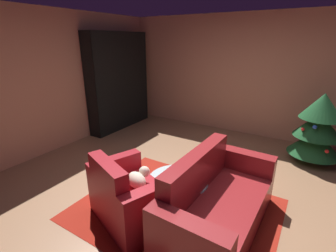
{
  "coord_description": "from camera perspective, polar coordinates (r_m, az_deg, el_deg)",
  "views": [
    {
      "loc": [
        1.13,
        -2.61,
        2.04
      ],
      "look_at": [
        -0.42,
        -0.09,
        0.98
      ],
      "focal_mm": 25.96,
      "sensor_mm": 36.0,
      "label": 1
    }
  ],
  "objects": [
    {
      "name": "couch_red",
      "position": [
        2.9,
        11.25,
        -17.57
      ],
      "size": [
        0.84,
        1.74,
        0.86
      ],
      "color": "maroon",
      "rests_on": "ground"
    },
    {
      "name": "decorated_tree",
      "position": [
        4.83,
        31.78,
        -0.29
      ],
      "size": [
        0.84,
        0.84,
        1.22
      ],
      "color": "brown",
      "rests_on": "ground"
    },
    {
      "name": "area_rug",
      "position": [
        3.26,
        1.83,
        -18.95
      ],
      "size": [
        2.39,
        1.91,
        0.01
      ],
      "primitive_type": "cube",
      "color": "maroon",
      "rests_on": "ground"
    },
    {
      "name": "ground_plane",
      "position": [
        3.5,
        6.98,
        -16.07
      ],
      "size": [
        7.25,
        7.25,
        0.0
      ],
      "primitive_type": "plane",
      "color": "#996E4D"
    },
    {
      "name": "coffee_table",
      "position": [
        3.08,
        2.39,
        -12.91
      ],
      "size": [
        0.75,
        0.75,
        0.41
      ],
      "color": "black",
      "rests_on": "ground"
    },
    {
      "name": "bottle_on_table",
      "position": [
        2.88,
        5.06,
        -12.24
      ],
      "size": [
        0.06,
        0.06,
        0.28
      ],
      "color": "maroon",
      "rests_on": "coffee_table"
    },
    {
      "name": "armchair_red",
      "position": [
        2.97,
        -8.96,
        -16.22
      ],
      "size": [
        1.16,
        0.99,
        0.84
      ],
      "color": "maroon",
      "rests_on": "ground"
    },
    {
      "name": "book_stack_on_table",
      "position": [
        3.07,
        2.35,
        -10.98
      ],
      "size": [
        0.23,
        0.19,
        0.13
      ],
      "color": "red",
      "rests_on": "coffee_table"
    },
    {
      "name": "wall_left",
      "position": [
        4.98,
        -26.44,
        9.01
      ],
      "size": [
        0.06,
        5.64,
        2.57
      ],
      "primitive_type": "cube",
      "color": "tan",
      "rests_on": "ground"
    },
    {
      "name": "wall_back",
      "position": [
        5.57,
        19.99,
        10.8
      ],
      "size": [
        6.16,
        0.06,
        2.57
      ],
      "primitive_type": "cube",
      "color": "tan",
      "rests_on": "ground"
    },
    {
      "name": "bookshelf_unit",
      "position": [
        5.96,
        -10.66,
        10.04
      ],
      "size": [
        0.33,
        1.74,
        2.2
      ],
      "color": "black",
      "rests_on": "ground"
    }
  ]
}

